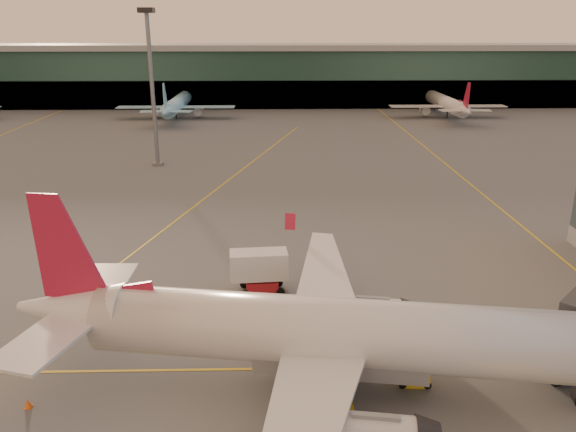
{
  "coord_description": "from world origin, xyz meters",
  "views": [
    {
      "loc": [
        0.22,
        -29.05,
        23.1
      ],
      "look_at": [
        1.47,
        23.78,
        5.0
      ],
      "focal_mm": 35.0,
      "sensor_mm": 36.0,
      "label": 1
    }
  ],
  "objects_px": {
    "main_airplane": "(338,335)",
    "gpu_cart": "(414,376)",
    "catering_truck": "(260,270)",
    "pushback_tug": "(565,365)"
  },
  "relations": [
    {
      "from": "main_airplane",
      "to": "gpu_cart",
      "type": "relative_size",
      "value": 19.62
    },
    {
      "from": "catering_truck",
      "to": "gpu_cart",
      "type": "xyz_separation_m",
      "value": [
        10.74,
        -13.95,
        -1.65
      ]
    },
    {
      "from": "gpu_cart",
      "to": "pushback_tug",
      "type": "xyz_separation_m",
      "value": [
        10.69,
        0.8,
        0.12
      ]
    },
    {
      "from": "pushback_tug",
      "to": "gpu_cart",
      "type": "bearing_deg",
      "value": 162.97
    },
    {
      "from": "catering_truck",
      "to": "pushback_tug",
      "type": "height_order",
      "value": "catering_truck"
    },
    {
      "from": "pushback_tug",
      "to": "main_airplane",
      "type": "bearing_deg",
      "value": 164.07
    },
    {
      "from": "main_airplane",
      "to": "gpu_cart",
      "type": "bearing_deg",
      "value": 16.35
    },
    {
      "from": "gpu_cart",
      "to": "pushback_tug",
      "type": "bearing_deg",
      "value": 7.12
    },
    {
      "from": "main_airplane",
      "to": "pushback_tug",
      "type": "xyz_separation_m",
      "value": [
        16.01,
        1.51,
        -3.5
      ]
    },
    {
      "from": "gpu_cart",
      "to": "pushback_tug",
      "type": "relative_size",
      "value": 0.56
    }
  ]
}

